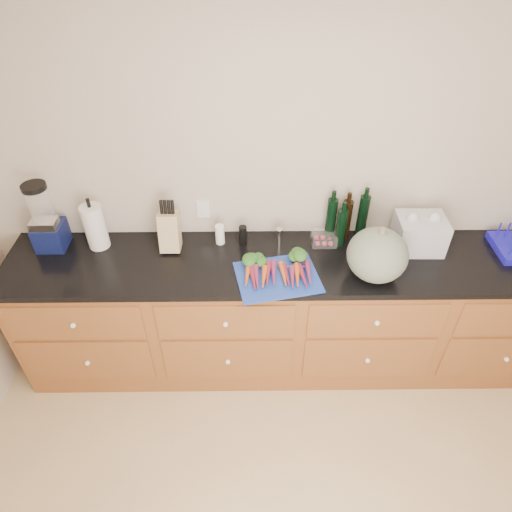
{
  "coord_description": "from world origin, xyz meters",
  "views": [
    {
      "loc": [
        -0.29,
        -0.83,
        2.76
      ],
      "look_at": [
        -0.27,
        1.2,
        1.06
      ],
      "focal_mm": 32.0,
      "sensor_mm": 36.0,
      "label": 1
    }
  ],
  "objects_px": {
    "carrots": "(277,269)",
    "blender_appliance": "(46,221)",
    "squash": "(377,255)",
    "cutting_board": "(277,277)",
    "knife_block": "(170,231)",
    "paper_towel": "(95,227)",
    "tomato_box": "(324,238)"
  },
  "relations": [
    {
      "from": "cutting_board",
      "to": "squash",
      "type": "bearing_deg",
      "value": 1.85
    },
    {
      "from": "cutting_board",
      "to": "squash",
      "type": "distance_m",
      "value": 0.59
    },
    {
      "from": "squash",
      "to": "tomato_box",
      "type": "distance_m",
      "value": 0.42
    },
    {
      "from": "paper_towel",
      "to": "knife_block",
      "type": "height_order",
      "value": "paper_towel"
    },
    {
      "from": "blender_appliance",
      "to": "paper_towel",
      "type": "height_order",
      "value": "blender_appliance"
    },
    {
      "from": "knife_block",
      "to": "tomato_box",
      "type": "relative_size",
      "value": 1.58
    },
    {
      "from": "cutting_board",
      "to": "paper_towel",
      "type": "distance_m",
      "value": 1.17
    },
    {
      "from": "cutting_board",
      "to": "knife_block",
      "type": "xyz_separation_m",
      "value": [
        -0.66,
        0.3,
        0.12
      ]
    },
    {
      "from": "squash",
      "to": "blender_appliance",
      "type": "height_order",
      "value": "blender_appliance"
    },
    {
      "from": "tomato_box",
      "to": "knife_block",
      "type": "bearing_deg",
      "value": -178.23
    },
    {
      "from": "squash",
      "to": "tomato_box",
      "type": "xyz_separation_m",
      "value": [
        -0.25,
        0.31,
        -0.12
      ]
    },
    {
      "from": "paper_towel",
      "to": "cutting_board",
      "type": "bearing_deg",
      "value": -15.95
    },
    {
      "from": "blender_appliance",
      "to": "paper_towel",
      "type": "xyz_separation_m",
      "value": [
        0.29,
        0.0,
        -0.05
      ]
    },
    {
      "from": "blender_appliance",
      "to": "knife_block",
      "type": "relative_size",
      "value": 1.82
    },
    {
      "from": "cutting_board",
      "to": "squash",
      "type": "xyz_separation_m",
      "value": [
        0.57,
        0.02,
        0.15
      ]
    },
    {
      "from": "cutting_board",
      "to": "tomato_box",
      "type": "xyz_separation_m",
      "value": [
        0.31,
        0.33,
        0.03
      ]
    },
    {
      "from": "cutting_board",
      "to": "blender_appliance",
      "type": "bearing_deg",
      "value": 167.3
    },
    {
      "from": "carrots",
      "to": "blender_appliance",
      "type": "relative_size",
      "value": 0.87
    },
    {
      "from": "paper_towel",
      "to": "tomato_box",
      "type": "height_order",
      "value": "paper_towel"
    },
    {
      "from": "squash",
      "to": "paper_towel",
      "type": "relative_size",
      "value": 1.18
    },
    {
      "from": "squash",
      "to": "carrots",
      "type": "bearing_deg",
      "value": 178.03
    },
    {
      "from": "cutting_board",
      "to": "knife_block",
      "type": "relative_size",
      "value": 1.92
    },
    {
      "from": "knife_block",
      "to": "carrots",
      "type": "bearing_deg",
      "value": -21.73
    },
    {
      "from": "blender_appliance",
      "to": "tomato_box",
      "type": "height_order",
      "value": "blender_appliance"
    },
    {
      "from": "knife_block",
      "to": "tomato_box",
      "type": "distance_m",
      "value": 0.97
    },
    {
      "from": "squash",
      "to": "tomato_box",
      "type": "height_order",
      "value": "squash"
    },
    {
      "from": "knife_block",
      "to": "tomato_box",
      "type": "height_order",
      "value": "knife_block"
    },
    {
      "from": "blender_appliance",
      "to": "knife_block",
      "type": "distance_m",
      "value": 0.75
    },
    {
      "from": "knife_block",
      "to": "tomato_box",
      "type": "bearing_deg",
      "value": 1.77
    },
    {
      "from": "carrots",
      "to": "blender_appliance",
      "type": "height_order",
      "value": "blender_appliance"
    },
    {
      "from": "carrots",
      "to": "blender_appliance",
      "type": "distance_m",
      "value": 1.45
    },
    {
      "from": "carrots",
      "to": "paper_towel",
      "type": "xyz_separation_m",
      "value": [
        -1.12,
        0.28,
        0.11
      ]
    }
  ]
}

